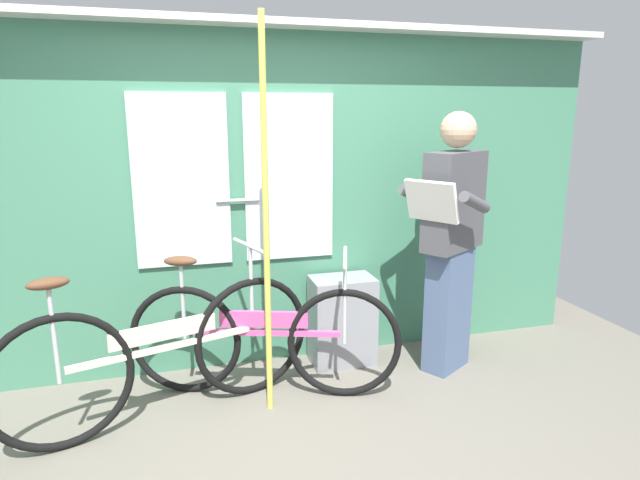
{
  "coord_description": "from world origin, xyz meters",
  "views": [
    {
      "loc": [
        -0.63,
        -2.47,
        1.72
      ],
      "look_at": [
        0.2,
        0.46,
        1.0
      ],
      "focal_mm": 30.39,
      "sensor_mm": 36.0,
      "label": 1
    }
  ],
  "objects_px": {
    "bicycle_near_door": "(164,354)",
    "passenger_reading_newspaper": "(451,239)",
    "bicycle_leaning_behind": "(263,338)",
    "handrail_pole": "(266,225)",
    "trash_bin_by_wall": "(342,320)"
  },
  "relations": [
    {
      "from": "passenger_reading_newspaper",
      "to": "trash_bin_by_wall",
      "type": "height_order",
      "value": "passenger_reading_newspaper"
    },
    {
      "from": "bicycle_leaning_behind",
      "to": "handrail_pole",
      "type": "distance_m",
      "value": 0.76
    },
    {
      "from": "bicycle_near_door",
      "to": "handrail_pole",
      "type": "relative_size",
      "value": 0.79
    },
    {
      "from": "passenger_reading_newspaper",
      "to": "trash_bin_by_wall",
      "type": "distance_m",
      "value": 0.94
    },
    {
      "from": "bicycle_near_door",
      "to": "trash_bin_by_wall",
      "type": "relative_size",
      "value": 2.85
    },
    {
      "from": "bicycle_near_door",
      "to": "passenger_reading_newspaper",
      "type": "height_order",
      "value": "passenger_reading_newspaper"
    },
    {
      "from": "handrail_pole",
      "to": "passenger_reading_newspaper",
      "type": "bearing_deg",
      "value": 8.68
    },
    {
      "from": "bicycle_leaning_behind",
      "to": "trash_bin_by_wall",
      "type": "distance_m",
      "value": 0.68
    },
    {
      "from": "passenger_reading_newspaper",
      "to": "handrail_pole",
      "type": "distance_m",
      "value": 1.29
    },
    {
      "from": "bicycle_leaning_behind",
      "to": "bicycle_near_door",
      "type": "bearing_deg",
      "value": -149.35
    },
    {
      "from": "bicycle_leaning_behind",
      "to": "handrail_pole",
      "type": "relative_size",
      "value": 0.72
    },
    {
      "from": "passenger_reading_newspaper",
      "to": "handrail_pole",
      "type": "height_order",
      "value": "handrail_pole"
    },
    {
      "from": "bicycle_leaning_behind",
      "to": "trash_bin_by_wall",
      "type": "bearing_deg",
      "value": 44.22
    },
    {
      "from": "passenger_reading_newspaper",
      "to": "bicycle_leaning_behind",
      "type": "bearing_deg",
      "value": -30.67
    },
    {
      "from": "bicycle_near_door",
      "to": "trash_bin_by_wall",
      "type": "distance_m",
      "value": 1.27
    }
  ]
}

